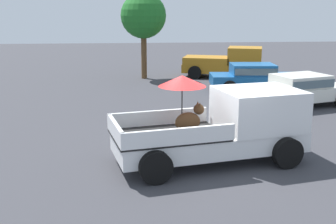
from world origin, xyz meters
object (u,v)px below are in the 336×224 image
(pickup_truck_main, at_px, (226,125))
(parked_sedan_near, at_px, (301,89))
(pickup_truck_red, at_px, (228,63))
(parked_sedan_far, at_px, (254,76))

(pickup_truck_main, height_order, parked_sedan_near, pickup_truck_main)
(pickup_truck_main, relative_size, pickup_truck_red, 1.04)
(parked_sedan_near, bearing_deg, pickup_truck_red, 82.88)
(pickup_truck_main, height_order, parked_sedan_far, pickup_truck_main)
(parked_sedan_near, xyz_separation_m, parked_sedan_far, (-1.00, 3.52, 0.00))
(pickup_truck_red, bearing_deg, parked_sedan_far, -67.67)
(pickup_truck_main, bearing_deg, parked_sedan_far, 57.82)
(parked_sedan_far, bearing_deg, pickup_truck_red, 99.08)
(pickup_truck_main, height_order, pickup_truck_red, pickup_truck_main)
(pickup_truck_red, xyz_separation_m, parked_sedan_near, (1.36, -7.67, -0.13))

